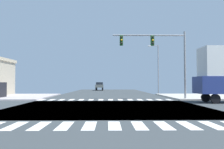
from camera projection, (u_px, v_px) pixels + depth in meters
ground at (108, 107)px, 16.79m from camera, size 90.00×90.00×0.05m
sidewalk_corner_ne at (213, 96)px, 29.00m from camera, size 12.00×12.00×0.14m
sidewalk_corner_nw at (1, 97)px, 28.57m from camera, size 12.00×12.00×0.14m
crosswalk_near at (102, 126)px, 9.49m from camera, size 13.50×2.00×0.01m
crosswalk_far at (106, 100)px, 24.08m from camera, size 13.50×2.00×0.01m
traffic_signal_mast at (157, 49)px, 23.99m from camera, size 7.48×0.55×6.99m
street_lamp at (157, 64)px, 37.51m from camera, size 1.78×0.32×7.77m
sedan_farside_1 at (100, 86)px, 54.49m from camera, size 1.80×4.30×1.88m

